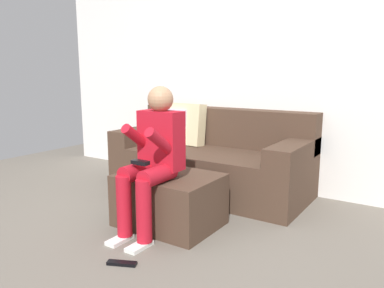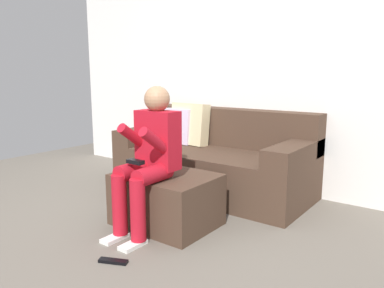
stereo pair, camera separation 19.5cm
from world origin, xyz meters
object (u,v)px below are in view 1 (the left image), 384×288
Objects in this scene: person_seated at (152,155)px; ottoman at (170,200)px; remote_near_ottoman at (122,263)px; couch_sectional at (211,159)px.

ottoman is at bearing 83.30° from person_seated.
person_seated is (-0.02, -0.19, 0.41)m from ottoman.
person_seated is 5.81× the size of remote_near_ottoman.
person_seated reaches higher than ottoman.
person_seated is at bearing -96.70° from ottoman.
remote_near_ottoman is at bearing -78.80° from couch_sectional.
ottoman is at bearing 77.01° from remote_near_ottoman.
couch_sectional is 2.57× the size of ottoman.
couch_sectional is 1.81m from remote_near_ottoman.
remote_near_ottoman is (0.35, -1.75, -0.33)m from couch_sectional.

